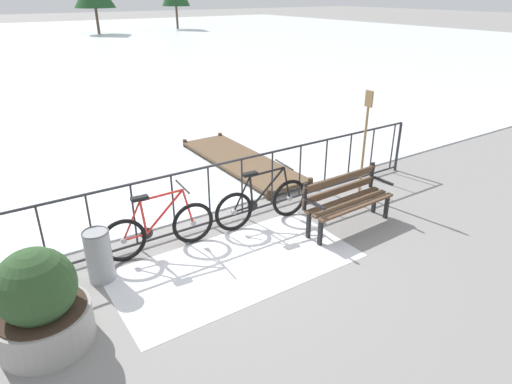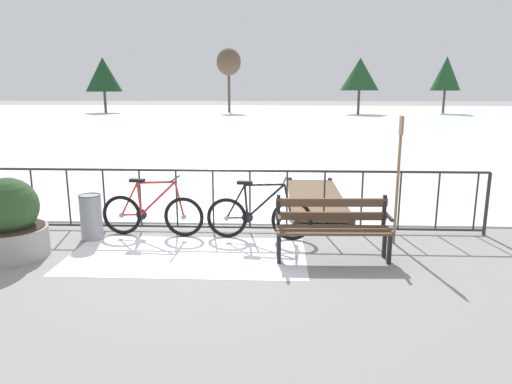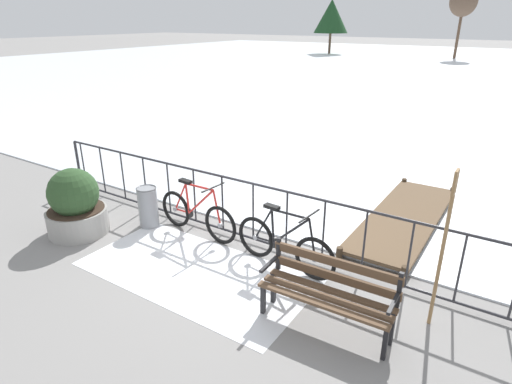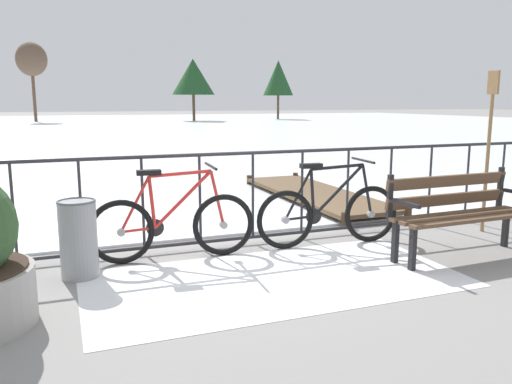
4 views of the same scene
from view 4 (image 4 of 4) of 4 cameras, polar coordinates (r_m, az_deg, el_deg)
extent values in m
plane|color=gray|center=(5.93, -0.34, -5.76)|extent=(160.00, 160.00, 0.00)
cube|color=silver|center=(33.84, -17.69, 6.88)|extent=(80.00, 56.00, 0.03)
cube|color=white|center=(4.79, 2.16, -9.65)|extent=(3.44, 1.71, 0.01)
cylinder|color=#2D2D33|center=(5.74, -0.36, 4.38)|extent=(9.00, 0.04, 0.04)
cylinder|color=#2D2D33|center=(5.91, -0.35, -5.02)|extent=(9.00, 0.04, 0.04)
cylinder|color=#2D2D33|center=(5.46, -25.37, -2.04)|extent=(0.03, 0.03, 0.97)
cylinder|color=#2D2D33|center=(5.45, -18.90, -1.64)|extent=(0.03, 0.03, 0.97)
cylinder|color=#2D2D33|center=(5.50, -12.47, -1.22)|extent=(0.03, 0.03, 0.97)
cylinder|color=#2D2D33|center=(5.62, -6.25, -0.80)|extent=(0.03, 0.03, 0.97)
cylinder|color=#2D2D33|center=(5.81, -0.35, -0.39)|extent=(0.03, 0.03, 0.97)
cylinder|color=#2D2D33|center=(6.05, 5.13, -0.01)|extent=(0.03, 0.03, 0.97)
cylinder|color=#2D2D33|center=(6.34, 10.15, 0.34)|extent=(0.03, 0.03, 0.97)
cylinder|color=#2D2D33|center=(6.68, 14.69, 0.65)|extent=(0.03, 0.03, 0.97)
cylinder|color=#2D2D33|center=(7.05, 18.78, 0.93)|extent=(0.03, 0.03, 0.97)
cylinder|color=#2D2D33|center=(7.46, 22.43, 1.18)|extent=(0.03, 0.03, 0.97)
cylinder|color=#2D2D33|center=(7.89, 25.70, 1.39)|extent=(0.03, 0.03, 0.97)
torus|color=black|center=(5.31, -14.78, -4.33)|extent=(0.66, 0.11, 0.66)
cylinder|color=gray|center=(5.31, -14.78, -4.33)|extent=(0.08, 0.07, 0.08)
torus|color=black|center=(5.44, -3.65, -3.66)|extent=(0.66, 0.11, 0.66)
cylinder|color=gray|center=(5.44, -3.65, -3.66)|extent=(0.08, 0.07, 0.08)
cylinder|color=red|center=(5.26, -11.49, -1.13)|extent=(0.08, 0.04, 0.53)
cylinder|color=red|center=(5.30, -8.11, -0.79)|extent=(0.61, 0.08, 0.59)
cylinder|color=red|center=(5.25, -8.41, 2.04)|extent=(0.63, 0.08, 0.07)
cylinder|color=red|center=(5.31, -12.97, -4.13)|extent=(0.34, 0.05, 0.05)
cylinder|color=red|center=(5.25, -13.31, -1.34)|extent=(0.32, 0.05, 0.56)
cylinder|color=red|center=(5.36, -4.34, -0.69)|extent=(0.16, 0.04, 0.59)
cube|color=black|center=(5.21, -11.84, 2.15)|extent=(0.25, 0.12, 0.05)
cylinder|color=black|center=(5.30, -5.05, 2.89)|extent=(0.06, 0.52, 0.03)
cylinder|color=black|center=(5.32, -11.17, -3.92)|extent=(0.18, 0.03, 0.18)
torus|color=black|center=(5.66, 3.29, -3.11)|extent=(0.66, 0.11, 0.66)
cylinder|color=gray|center=(5.66, 3.29, -3.11)|extent=(0.08, 0.07, 0.08)
torus|color=black|center=(6.09, 12.65, -2.41)|extent=(0.66, 0.11, 0.66)
cylinder|color=gray|center=(6.09, 12.65, -2.41)|extent=(0.08, 0.07, 0.08)
cylinder|color=black|center=(5.71, 6.29, -0.11)|extent=(0.08, 0.04, 0.53)
cylinder|color=black|center=(5.84, 9.15, 0.19)|extent=(0.61, 0.09, 0.59)
cylinder|color=black|center=(5.79, 9.04, 2.76)|extent=(0.63, 0.09, 0.07)
cylinder|color=black|center=(5.72, 4.88, -2.90)|extent=(0.34, 0.06, 0.05)
cylinder|color=black|center=(5.65, 4.72, -0.30)|extent=(0.32, 0.05, 0.56)
cylinder|color=black|center=(6.00, 12.23, 0.26)|extent=(0.16, 0.05, 0.59)
cube|color=black|center=(5.66, 6.16, 2.92)|extent=(0.25, 0.12, 0.05)
cylinder|color=black|center=(5.92, 11.82, 3.47)|extent=(0.07, 0.52, 0.03)
cylinder|color=black|center=(5.77, 6.44, -2.69)|extent=(0.18, 0.03, 0.18)
cube|color=brown|center=(5.84, 21.08, -2.27)|extent=(1.60, 0.15, 0.04)
cube|color=brown|center=(5.73, 22.15, -2.56)|extent=(1.60, 0.15, 0.04)
cube|color=brown|center=(5.63, 23.25, -2.86)|extent=(1.60, 0.15, 0.04)
cube|color=brown|center=(5.88, 20.52, -0.76)|extent=(1.60, 0.11, 0.12)
cube|color=brown|center=(5.85, 20.64, 1.17)|extent=(1.60, 0.11, 0.12)
cube|color=black|center=(6.41, 26.01, -3.57)|extent=(0.05, 0.06, 0.44)
cube|color=black|center=(6.41, 25.52, 0.52)|extent=(0.05, 0.05, 0.45)
cube|color=black|center=(5.18, 17.02, -6.04)|extent=(0.05, 0.06, 0.44)
cube|color=black|center=(5.38, 15.22, -5.36)|extent=(0.05, 0.06, 0.44)
cube|color=black|center=(5.37, 14.67, -0.49)|extent=(0.05, 0.05, 0.45)
cube|color=black|center=(5.19, 16.33, -1.22)|extent=(0.05, 0.40, 0.04)
cylinder|color=gray|center=(5.02, -19.14, -5.03)|extent=(0.34, 0.34, 0.72)
torus|color=#545558|center=(4.94, -19.38, -0.99)|extent=(0.35, 0.35, 0.02)
cylinder|color=#937047|center=(6.94, 24.31, 2.82)|extent=(0.04, 0.04, 1.70)
cube|color=#937047|center=(6.90, 24.91, 10.99)|extent=(0.03, 0.16, 0.28)
cube|color=brown|center=(8.53, 6.56, -0.12)|extent=(1.10, 3.59, 0.06)
cylinder|color=#433323|center=(6.76, 9.86, -3.06)|extent=(0.10, 0.10, 0.20)
cylinder|color=#433323|center=(7.31, 16.55, -2.35)|extent=(0.10, 0.10, 0.20)
cylinder|color=#433323|center=(9.96, -0.75, 1.29)|extent=(0.10, 0.10, 0.20)
cylinder|color=#433323|center=(10.34, 4.40, 1.59)|extent=(0.10, 0.10, 0.20)
cylinder|color=brown|center=(42.97, -6.96, 10.22)|extent=(0.23, 0.23, 3.58)
cone|color=#1E4723|center=(43.01, -7.01, 12.61)|extent=(3.47, 3.47, 2.87)
cylinder|color=brown|center=(44.17, -23.45, 9.82)|extent=(0.24, 0.24, 4.11)
ellipsoid|color=brown|center=(44.28, -23.71, 13.37)|extent=(2.32, 2.32, 2.56)
cylinder|color=brown|center=(46.71, 2.47, 10.25)|extent=(0.21, 0.21, 3.55)
cone|color=#1E4723|center=(46.75, 2.49, 12.56)|extent=(2.69, 2.69, 3.06)
camera|label=1|loc=(2.17, -145.16, 54.77)|focal=31.12mm
camera|label=2|loc=(3.88, 106.95, 8.61)|focal=32.90mm
camera|label=3|loc=(5.76, 70.87, 22.20)|focal=29.94mm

